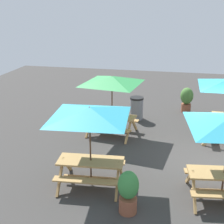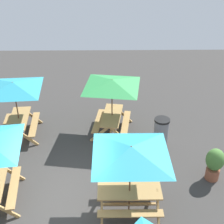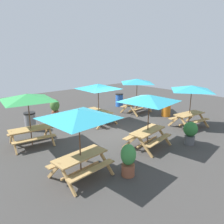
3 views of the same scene
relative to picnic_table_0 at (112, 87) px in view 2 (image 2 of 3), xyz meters
The scene contains 6 objects.
ground_plane 4.57m from the picnic_table_0, 158.37° to the left, with size 27.30×27.30×0.00m, color #3D3A38.
picnic_table_0 is the anchor object (origin of this frame).
picnic_table_1 4.14m from the picnic_table_0, behind, with size 2.83×2.83×2.34m.
picnic_table_3 3.63m from the picnic_table_0, 92.90° to the left, with size 2.82×2.82×2.34m.
trash_bin_gray 2.49m from the picnic_table_0, 110.35° to the right, with size 0.59×0.59×0.98m.
potted_plant_2 4.50m from the picnic_table_0, 131.11° to the right, with size 0.59×0.59×1.16m.
Camera 2 is at (-6.71, -1.37, 7.10)m, focal length 50.00 mm.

